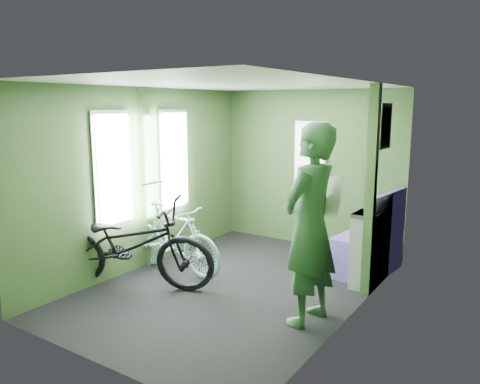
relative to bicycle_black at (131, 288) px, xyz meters
The scene contains 6 objects.
room 1.87m from the bicycle_black, 38.92° to the left, with size 4.00×4.02×2.31m.
bicycle_black is the anchor object (origin of this frame).
bicycle_mint 0.66m from the bicycle_black, 83.76° to the left, with size 0.42×1.49×0.90m, color #81C3BE.
passenger 2.30m from the bicycle_black, ahead, with size 0.54×0.75×1.93m.
waste_box 2.73m from the bicycle_black, 34.17° to the left, with size 0.26×0.36×0.88m, color gray.
bench_seat 2.93m from the bicycle_black, 43.28° to the left, with size 0.66×1.05×1.05m.
Camera 1 is at (2.88, -4.29, 2.07)m, focal length 35.00 mm.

